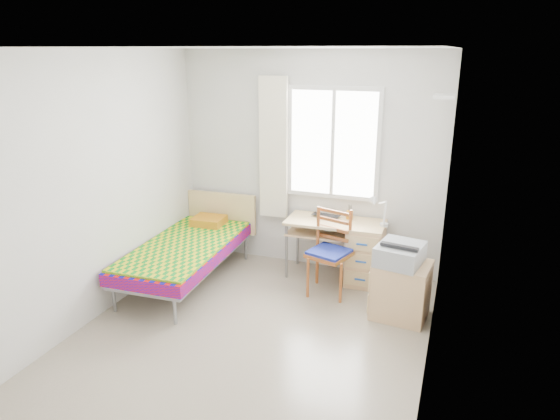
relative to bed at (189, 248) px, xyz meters
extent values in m
plane|color=#BCAD93|center=(1.13, -0.80, -0.41)|extent=(3.50, 3.50, 0.00)
plane|color=white|center=(1.13, -0.80, 2.19)|extent=(3.50, 3.50, 0.00)
plane|color=silver|center=(1.13, 0.95, 0.89)|extent=(3.20, 0.00, 3.20)
plane|color=silver|center=(-0.47, -0.80, 0.89)|extent=(0.00, 3.50, 3.50)
plane|color=silver|center=(2.73, -0.80, 0.89)|extent=(0.00, 3.50, 3.50)
cube|color=white|center=(1.43, 0.93, 1.14)|extent=(1.10, 0.04, 1.30)
cube|color=white|center=(1.43, 0.92, 1.14)|extent=(1.00, 0.02, 1.20)
cube|color=white|center=(1.43, 0.91, 1.14)|extent=(0.04, 0.02, 1.20)
cube|color=white|center=(0.71, 0.88, 1.04)|extent=(0.35, 0.05, 1.70)
cube|color=white|center=(2.62, 0.60, 1.74)|extent=(0.20, 0.32, 0.03)
cube|color=gray|center=(0.00, -0.07, -0.08)|extent=(0.95, 1.95, 0.06)
cube|color=red|center=(0.00, -0.07, 0.00)|extent=(0.99, 1.97, 0.13)
cube|color=#CBC10E|center=(0.00, -0.09, 0.07)|extent=(0.96, 1.85, 0.03)
cube|color=tan|center=(0.00, 0.85, 0.17)|extent=(0.92, 0.09, 0.53)
cube|color=orange|center=(-0.05, 0.58, 0.13)|extent=(0.40, 0.34, 0.10)
cylinder|color=gray|center=(-0.36, -0.93, -0.25)|extent=(0.04, 0.04, 0.31)
cylinder|color=gray|center=(0.36, 0.78, -0.25)|extent=(0.04, 0.04, 0.31)
cube|color=tan|center=(1.56, 0.66, 0.28)|extent=(1.14, 0.54, 0.03)
cube|color=tan|center=(1.92, 0.66, -0.07)|extent=(0.41, 0.51, 0.67)
cube|color=tan|center=(1.35, 0.66, 0.14)|extent=(0.69, 0.49, 0.02)
cylinder|color=gray|center=(1.04, 0.45, -0.07)|extent=(0.03, 0.03, 0.67)
cylinder|color=gray|center=(1.04, 0.87, -0.07)|extent=(0.03, 0.03, 0.67)
cube|color=#8D571B|center=(1.60, 0.25, 0.05)|extent=(0.51, 0.51, 0.04)
cube|color=navy|center=(1.60, 0.25, 0.08)|extent=(0.48, 0.48, 0.04)
cube|color=#8D571B|center=(1.60, 0.43, 0.33)|extent=(0.36, 0.14, 0.40)
cylinder|color=#8D571B|center=(1.42, 0.06, -0.18)|extent=(0.03, 0.03, 0.46)
cylinder|color=#8D571B|center=(1.78, 0.43, 0.06)|extent=(0.04, 0.04, 0.93)
cube|color=tan|center=(2.41, 0.00, -0.12)|extent=(0.57, 0.53, 0.58)
cube|color=tan|center=(2.15, 0.00, 0.01)|extent=(0.06, 0.43, 0.21)
cube|color=tan|center=(2.15, 0.00, -0.23)|extent=(0.06, 0.43, 0.21)
cube|color=#989C9F|center=(2.38, 0.00, 0.27)|extent=(0.49, 0.54, 0.19)
cube|color=black|center=(2.38, 0.00, 0.37)|extent=(0.39, 0.44, 0.02)
imported|color=black|center=(1.41, 0.72, 0.31)|extent=(0.35, 0.24, 0.03)
cylinder|color=orange|center=(1.69, 0.80, 0.35)|extent=(0.09, 0.09, 0.10)
cylinder|color=white|center=(2.11, 0.69, 0.31)|extent=(0.10, 0.10, 0.03)
cylinder|color=white|center=(2.11, 0.69, 0.45)|extent=(0.02, 0.11, 0.26)
cylinder|color=white|center=(2.09, 0.61, 0.59)|extent=(0.12, 0.23, 0.11)
cone|color=white|center=(2.01, 0.51, 0.62)|extent=(0.14, 0.15, 0.12)
imported|color=gray|center=(1.41, 0.68, 0.18)|extent=(0.21, 0.24, 0.02)
camera|label=1|loc=(2.83, -4.65, 2.18)|focal=32.00mm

